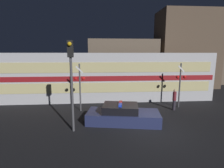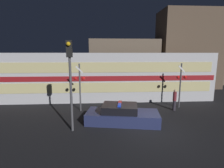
% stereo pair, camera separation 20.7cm
% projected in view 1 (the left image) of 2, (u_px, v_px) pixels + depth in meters
% --- Properties ---
extents(ground_plane, '(120.00, 120.00, 0.00)m').
position_uv_depth(ground_plane, '(149.00, 131.00, 10.18)').
color(ground_plane, black).
extents(train, '(20.47, 3.06, 4.51)m').
position_uv_depth(train, '(105.00, 76.00, 17.00)').
color(train, silver).
rests_on(train, ground_plane).
extents(police_car, '(4.90, 2.64, 1.33)m').
position_uv_depth(police_car, '(123.00, 115.00, 11.37)').
color(police_car, navy).
rests_on(police_car, ground_plane).
extents(pedestrian, '(0.28, 0.28, 1.69)m').
position_uv_depth(pedestrian, '(174.00, 99.00, 13.82)').
color(pedestrian, '#2D2833').
rests_on(pedestrian, ground_plane).
extents(crossing_signal_near, '(0.86, 0.33, 3.68)m').
position_uv_depth(crossing_signal_near, '(180.00, 82.00, 14.26)').
color(crossing_signal_near, '#4C4C51').
rests_on(crossing_signal_near, ground_plane).
extents(crossing_signal_far, '(0.86, 0.33, 3.71)m').
position_uv_depth(crossing_signal_far, '(80.00, 83.00, 13.29)').
color(crossing_signal_far, '#4C4C51').
rests_on(crossing_signal_far, ground_plane).
extents(traffic_light_corner, '(0.30, 0.46, 5.16)m').
position_uv_depth(traffic_light_corner, '(71.00, 71.00, 9.59)').
color(traffic_light_corner, '#4C4C51').
rests_on(traffic_light_corner, ground_plane).
extents(building_left, '(8.46, 6.67, 6.12)m').
position_uv_depth(building_left, '(121.00, 64.00, 23.80)').
color(building_left, brown).
rests_on(building_left, ground_plane).
extents(building_center, '(7.55, 4.37, 9.82)m').
position_uv_depth(building_center, '(186.00, 50.00, 23.10)').
color(building_center, brown).
rests_on(building_center, ground_plane).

